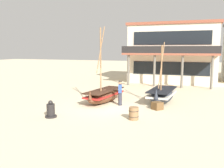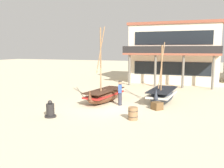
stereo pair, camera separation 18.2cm
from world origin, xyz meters
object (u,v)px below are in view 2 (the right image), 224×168
(fishing_boat_centre_large, at_px, (104,95))
(harbor_building_main, at_px, (175,53))
(fishing_boat_near_left, at_px, (162,95))
(cargo_crate, at_px, (157,106))
(wooden_barrel, at_px, (133,113))
(fisherman_by_hull, at_px, (120,93))
(capstan_winch, at_px, (50,110))

(fishing_boat_centre_large, height_order, harbor_building_main, harbor_building_main)
(fishing_boat_near_left, relative_size, cargo_crate, 7.39)
(fishing_boat_centre_large, distance_m, cargo_crate, 4.04)
(cargo_crate, relative_size, harbor_building_main, 0.06)
(wooden_barrel, relative_size, cargo_crate, 1.20)
(cargo_crate, bearing_deg, fishing_boat_centre_large, 168.15)
(fishing_boat_near_left, bearing_deg, cargo_crate, -89.59)
(wooden_barrel, bearing_deg, fisherman_by_hull, 120.18)
(cargo_crate, bearing_deg, fisherman_by_hull, 173.31)
(wooden_barrel, distance_m, cargo_crate, 2.82)
(capstan_winch, bearing_deg, wooden_barrel, 13.74)
(fishing_boat_centre_large, bearing_deg, fisherman_by_hull, -21.04)
(capstan_winch, bearing_deg, fishing_boat_centre_large, 73.08)
(fishing_boat_centre_large, relative_size, wooden_barrel, 7.66)
(fishing_boat_near_left, xyz_separation_m, cargo_crate, (0.02, -2.14, -0.31))
(fisherman_by_hull, distance_m, wooden_barrel, 3.50)
(wooden_barrel, bearing_deg, harbor_building_main, 88.97)
(fishing_boat_centre_large, distance_m, capstan_winch, 4.84)
(fisherman_by_hull, relative_size, wooden_barrel, 2.41)
(wooden_barrel, distance_m, harbor_building_main, 17.44)
(fisherman_by_hull, height_order, cargo_crate, fisherman_by_hull)
(fisherman_by_hull, xyz_separation_m, cargo_crate, (2.58, -0.30, -0.59))
(fisherman_by_hull, bearing_deg, wooden_barrel, -59.82)
(fishing_boat_near_left, distance_m, wooden_barrel, 4.91)
(fishing_boat_near_left, distance_m, capstan_winch, 7.99)
(fisherman_by_hull, height_order, wooden_barrel, fisherman_by_hull)
(fishing_boat_near_left, relative_size, fisherman_by_hull, 2.55)
(wooden_barrel, bearing_deg, capstan_winch, -166.26)
(fisherman_by_hull, bearing_deg, cargo_crate, -6.69)
(wooden_barrel, bearing_deg, cargo_crate, 72.78)
(fishing_boat_near_left, distance_m, fisherman_by_hull, 3.17)
(capstan_winch, bearing_deg, fisherman_by_hull, 55.91)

